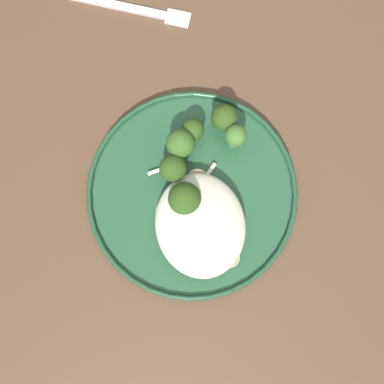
{
  "coord_description": "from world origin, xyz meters",
  "views": [
    {
      "loc": [
        -0.1,
        0.04,
        1.34
      ],
      "look_at": [
        -0.02,
        0.03,
        0.76
      ],
      "focal_mm": 40.28,
      "sensor_mm": 36.0,
      "label": 1
    }
  ],
  "objects_px": {
    "seared_scallop_rear_pale": "(203,226)",
    "seared_scallop_tilted_round": "(215,265)",
    "broccoli_floret_left_leaning": "(235,136)",
    "broccoli_floret_split_head": "(173,168)",
    "seared_scallop_tiny_bay": "(168,212)",
    "seared_scallop_right_edge": "(178,239)",
    "broccoli_floret_front_edge": "(224,118)",
    "dinner_plate": "(192,193)",
    "seared_scallop_half_hidden": "(229,257)",
    "broccoli_floret_tall_stalk": "(193,130)",
    "seared_scallop_left_edge": "(177,197)",
    "broccoli_floret_small_sprig": "(180,144)",
    "seared_scallop_center_golden": "(197,180)",
    "dinner_fork": "(134,9)",
    "broccoli_floret_right_tilted": "(185,198)"
  },
  "relations": [
    {
      "from": "seared_scallop_tilted_round",
      "to": "seared_scallop_right_edge",
      "type": "bearing_deg",
      "value": 45.4
    },
    {
      "from": "broccoli_floret_left_leaning",
      "to": "broccoli_floret_right_tilted",
      "type": "bearing_deg",
      "value": 130.89
    },
    {
      "from": "seared_scallop_center_golden",
      "to": "dinner_fork",
      "type": "bearing_deg",
      "value": 9.68
    },
    {
      "from": "dinner_plate",
      "to": "broccoli_floret_left_leaning",
      "type": "height_order",
      "value": "broccoli_floret_left_leaning"
    },
    {
      "from": "seared_scallop_rear_pale",
      "to": "broccoli_floret_front_edge",
      "type": "relative_size",
      "value": 0.56
    },
    {
      "from": "broccoli_floret_front_edge",
      "to": "seared_scallop_left_edge",
      "type": "bearing_deg",
      "value": 138.99
    },
    {
      "from": "broccoli_floret_left_leaning",
      "to": "broccoli_floret_tall_stalk",
      "type": "bearing_deg",
      "value": 69.12
    },
    {
      "from": "broccoli_floret_tall_stalk",
      "to": "seared_scallop_left_edge",
      "type": "bearing_deg",
      "value": 156.87
    },
    {
      "from": "seared_scallop_tilted_round",
      "to": "broccoli_floret_front_edge",
      "type": "distance_m",
      "value": 0.2
    },
    {
      "from": "dinner_plate",
      "to": "seared_scallop_right_edge",
      "type": "bearing_deg",
      "value": 153.13
    },
    {
      "from": "seared_scallop_tiny_bay",
      "to": "seared_scallop_right_edge",
      "type": "height_order",
      "value": "seared_scallop_right_edge"
    },
    {
      "from": "dinner_plate",
      "to": "seared_scallop_rear_pale",
      "type": "height_order",
      "value": "seared_scallop_rear_pale"
    },
    {
      "from": "broccoli_floret_right_tilted",
      "to": "seared_scallop_left_edge",
      "type": "bearing_deg",
      "value": 56.66
    },
    {
      "from": "seared_scallop_left_edge",
      "to": "broccoli_floret_right_tilted",
      "type": "relative_size",
      "value": 0.43
    },
    {
      "from": "broccoli_floret_left_leaning",
      "to": "broccoli_floret_split_head",
      "type": "height_order",
      "value": "broccoli_floret_left_leaning"
    },
    {
      "from": "broccoli_floret_right_tilted",
      "to": "broccoli_floret_split_head",
      "type": "xyz_separation_m",
      "value": [
        0.04,
        0.01,
        0.0
      ]
    },
    {
      "from": "seared_scallop_center_golden",
      "to": "broccoli_floret_tall_stalk",
      "type": "bearing_deg",
      "value": -4.54
    },
    {
      "from": "dinner_plate",
      "to": "seared_scallop_right_edge",
      "type": "relative_size",
      "value": 9.33
    },
    {
      "from": "seared_scallop_tilted_round",
      "to": "dinner_plate",
      "type": "bearing_deg",
      "value": 7.33
    },
    {
      "from": "seared_scallop_half_hidden",
      "to": "dinner_plate",
      "type": "bearing_deg",
      "value": 19.02
    },
    {
      "from": "seared_scallop_tilted_round",
      "to": "broccoli_floret_split_head",
      "type": "relative_size",
      "value": 0.54
    },
    {
      "from": "dinner_plate",
      "to": "broccoli_floret_right_tilted",
      "type": "bearing_deg",
      "value": 130.22
    },
    {
      "from": "dinner_plate",
      "to": "seared_scallop_half_hidden",
      "type": "height_order",
      "value": "seared_scallop_half_hidden"
    },
    {
      "from": "broccoli_floret_left_leaning",
      "to": "dinner_plate",
      "type": "bearing_deg",
      "value": 131.0
    },
    {
      "from": "broccoli_floret_small_sprig",
      "to": "broccoli_floret_front_edge",
      "type": "relative_size",
      "value": 1.1
    },
    {
      "from": "seared_scallop_right_edge",
      "to": "broccoli_floret_front_edge",
      "type": "relative_size",
      "value": 0.62
    },
    {
      "from": "dinner_plate",
      "to": "seared_scallop_left_edge",
      "type": "xyz_separation_m",
      "value": [
        -0.0,
        0.02,
        0.01
      ]
    },
    {
      "from": "broccoli_floret_front_edge",
      "to": "broccoli_floret_left_leaning",
      "type": "distance_m",
      "value": 0.03
    },
    {
      "from": "seared_scallop_rear_pale",
      "to": "seared_scallop_tilted_round",
      "type": "distance_m",
      "value": 0.05
    },
    {
      "from": "seared_scallop_tiny_bay",
      "to": "seared_scallop_rear_pale",
      "type": "height_order",
      "value": "seared_scallop_rear_pale"
    },
    {
      "from": "seared_scallop_tiny_bay",
      "to": "dinner_fork",
      "type": "xyz_separation_m",
      "value": [
        0.31,
        0.0,
        -0.02
      ]
    },
    {
      "from": "seared_scallop_tiny_bay",
      "to": "broccoli_floret_right_tilted",
      "type": "relative_size",
      "value": 0.63
    },
    {
      "from": "broccoli_floret_front_edge",
      "to": "dinner_plate",
      "type": "bearing_deg",
      "value": 146.09
    },
    {
      "from": "broccoli_floret_small_sprig",
      "to": "broccoli_floret_front_edge",
      "type": "distance_m",
      "value": 0.07
    },
    {
      "from": "dinner_fork",
      "to": "broccoli_floret_left_leaning",
      "type": "bearing_deg",
      "value": -155.17
    },
    {
      "from": "dinner_plate",
      "to": "seared_scallop_half_hidden",
      "type": "distance_m",
      "value": 0.1
    },
    {
      "from": "broccoli_floret_small_sprig",
      "to": "broccoli_floret_tall_stalk",
      "type": "distance_m",
      "value": 0.03
    },
    {
      "from": "broccoli_floret_split_head",
      "to": "dinner_fork",
      "type": "height_order",
      "value": "broccoli_floret_split_head"
    },
    {
      "from": "broccoli_floret_small_sprig",
      "to": "seared_scallop_half_hidden",
      "type": "bearing_deg",
      "value": -166.77
    },
    {
      "from": "broccoli_floret_front_edge",
      "to": "broccoli_floret_split_head",
      "type": "relative_size",
      "value": 0.98
    },
    {
      "from": "broccoli_floret_right_tilted",
      "to": "seared_scallop_right_edge",
      "type": "bearing_deg",
      "value": 159.47
    },
    {
      "from": "seared_scallop_center_golden",
      "to": "broccoli_floret_right_tilted",
      "type": "xyz_separation_m",
      "value": [
        -0.03,
        0.02,
        0.02
      ]
    },
    {
      "from": "broccoli_floret_small_sprig",
      "to": "dinner_plate",
      "type": "bearing_deg",
      "value": -176.01
    },
    {
      "from": "seared_scallop_rear_pale",
      "to": "broccoli_floret_split_head",
      "type": "bearing_deg",
      "value": 18.24
    },
    {
      "from": "dinner_plate",
      "to": "broccoli_floret_front_edge",
      "type": "relative_size",
      "value": 5.8
    },
    {
      "from": "seared_scallop_center_golden",
      "to": "seared_scallop_rear_pale",
      "type": "distance_m",
      "value": 0.06
    },
    {
      "from": "broccoli_floret_front_edge",
      "to": "broccoli_floret_right_tilted",
      "type": "relative_size",
      "value": 0.93
    },
    {
      "from": "dinner_fork",
      "to": "seared_scallop_right_edge",
      "type": "bearing_deg",
      "value": -178.93
    },
    {
      "from": "seared_scallop_rear_pale",
      "to": "seared_scallop_tilted_round",
      "type": "relative_size",
      "value": 1.03
    },
    {
      "from": "seared_scallop_tilted_round",
      "to": "seared_scallop_right_edge",
      "type": "xyz_separation_m",
      "value": [
        0.04,
        0.04,
        0.0
      ]
    }
  ]
}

